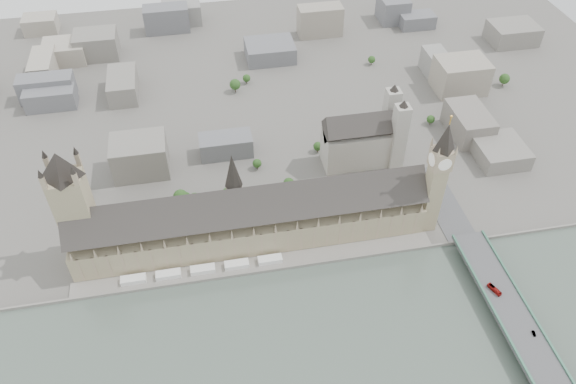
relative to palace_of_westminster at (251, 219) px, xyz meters
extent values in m
plane|color=#595651|center=(0.00, -19.70, -22.71)|extent=(900.00, 900.00, 0.00)
cube|color=slate|center=(0.00, -34.70, -21.21)|extent=(600.00, 1.50, 3.00)
cube|color=slate|center=(0.00, -27.20, -21.71)|extent=(270.00, 15.00, 2.00)
cube|color=white|center=(-90.00, -26.70, -18.71)|extent=(18.00, 7.00, 4.00)
cube|color=white|center=(-65.00, -26.70, -18.71)|extent=(18.00, 7.00, 4.00)
cube|color=white|center=(-40.00, -26.70, -18.71)|extent=(18.00, 7.00, 4.00)
cube|color=white|center=(-15.00, -26.70, -18.71)|extent=(18.00, 7.00, 4.00)
cube|color=white|center=(10.00, -26.70, -18.71)|extent=(18.00, 7.00, 4.00)
cube|color=#9A8C68|center=(0.00, 0.30, -10.21)|extent=(265.00, 40.00, 25.00)
cube|color=#292624|center=(0.00, 0.30, 12.37)|extent=(265.00, 40.73, 40.73)
cube|color=#9A8C68|center=(138.00, -11.70, 8.29)|extent=(12.00, 12.00, 62.00)
cube|color=gray|center=(138.00, -11.70, 47.29)|extent=(14.00, 14.00, 16.00)
cylinder|color=white|center=(145.20, -11.70, 47.29)|extent=(0.60, 10.00, 10.00)
cylinder|color=white|center=(130.80, -11.70, 47.29)|extent=(0.60, 10.00, 10.00)
cylinder|color=white|center=(138.00, -4.50, 47.29)|extent=(10.00, 0.60, 10.00)
cylinder|color=white|center=(138.00, -18.90, 47.29)|extent=(10.00, 0.60, 10.00)
cone|color=black|center=(138.00, -11.70, 66.29)|extent=(17.00, 17.00, 22.00)
cylinder|color=#F8B049|center=(138.00, -11.70, 80.29)|extent=(1.00, 1.00, 6.00)
sphere|color=#F8B049|center=(138.00, -11.70, 83.79)|extent=(2.00, 2.00, 2.00)
cone|color=gray|center=(144.50, -5.20, 59.29)|extent=(2.40, 2.40, 8.00)
cone|color=gray|center=(131.50, -5.20, 59.29)|extent=(2.40, 2.40, 8.00)
cone|color=gray|center=(144.50, -18.20, 59.29)|extent=(2.40, 2.40, 8.00)
cone|color=gray|center=(131.50, -18.20, 59.29)|extent=(2.40, 2.40, 8.00)
cube|color=#9A8C68|center=(-122.00, 6.30, 17.29)|extent=(23.00, 23.00, 80.00)
cone|color=black|center=(-122.00, 6.30, 67.29)|extent=(30.00, 30.00, 20.00)
cylinder|color=gray|center=(-10.00, 6.30, 20.29)|extent=(12.00, 12.00, 20.00)
cone|color=black|center=(-10.00, 6.30, 44.29)|extent=(13.00, 13.00, 28.00)
cube|color=#474749|center=(162.00, -107.20, -17.58)|extent=(25.00, 325.00, 10.25)
cube|color=gray|center=(105.00, 75.30, -5.71)|extent=(60.00, 28.00, 34.00)
cube|color=#292624|center=(105.00, 75.30, 16.29)|extent=(60.00, 28.28, 28.28)
cube|color=gray|center=(137.00, 87.30, 9.29)|extent=(12.00, 12.00, 64.00)
cube|color=gray|center=(137.00, 63.30, 9.29)|extent=(12.00, 12.00, 64.00)
imported|color=#9F1512|center=(157.48, -88.42, -10.87)|extent=(6.68, 11.59, 3.18)
imported|color=gray|center=(167.42, -125.47, -11.74)|extent=(2.22, 4.54, 1.43)
imported|color=gray|center=(166.70, 40.30, -11.80)|extent=(2.25, 4.64, 1.30)
camera|label=1|loc=(-27.07, -294.29, 304.20)|focal=35.00mm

